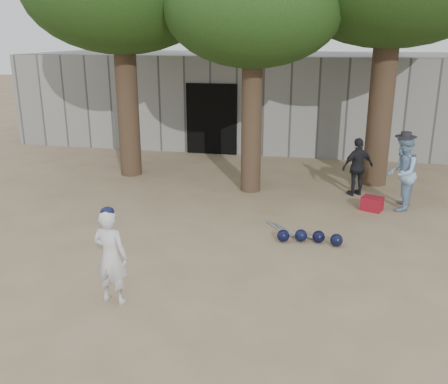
% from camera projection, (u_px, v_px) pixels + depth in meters
% --- Properties ---
extents(ground, '(70.00, 70.00, 0.00)m').
position_uv_depth(ground, '(177.00, 261.00, 8.41)').
color(ground, '#937C5E').
rests_on(ground, ground).
extents(boy_player, '(0.55, 0.40, 1.39)m').
position_uv_depth(boy_player, '(111.00, 257.00, 6.95)').
color(boy_player, silver).
rests_on(boy_player, ground).
extents(spectator_blue, '(0.79, 0.92, 1.64)m').
position_uv_depth(spectator_blue, '(402.00, 173.00, 10.66)').
color(spectator_blue, '#7FA4C5').
rests_on(spectator_blue, ground).
extents(spectator_dark, '(0.86, 0.71, 1.37)m').
position_uv_depth(spectator_dark, '(358.00, 167.00, 11.65)').
color(spectator_dark, black).
rests_on(spectator_dark, ground).
extents(red_bag, '(0.51, 0.46, 0.30)m').
position_uv_depth(red_bag, '(372.00, 204.00, 10.78)').
color(red_bag, maroon).
rests_on(red_bag, ground).
extents(back_building, '(16.00, 5.24, 3.00)m').
position_uv_depth(back_building, '(261.00, 98.00, 17.60)').
color(back_building, gray).
rests_on(back_building, ground).
extents(helmet_row, '(1.19, 0.32, 0.23)m').
position_uv_depth(helmet_row, '(310.00, 237.00, 9.11)').
color(helmet_row, black).
rests_on(helmet_row, ground).
extents(bat_pile, '(1.12, 0.79, 0.06)m').
position_uv_depth(bat_pile, '(289.00, 231.00, 9.59)').
color(bat_pile, '#ADACB3').
rests_on(bat_pile, ground).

